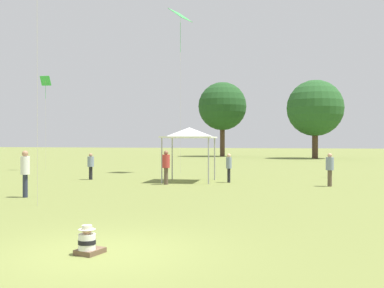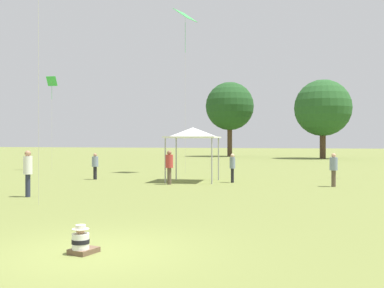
{
  "view_description": "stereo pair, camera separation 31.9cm",
  "coord_description": "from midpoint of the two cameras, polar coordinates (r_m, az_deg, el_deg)",
  "views": [
    {
      "loc": [
        4.21,
        -8.0,
        2.2
      ],
      "look_at": [
        -0.06,
        6.58,
        2.13
      ],
      "focal_mm": 42.0,
      "sensor_mm": 36.0,
      "label": 1
    },
    {
      "loc": [
        4.52,
        -7.91,
        2.2
      ],
      "look_at": [
        -0.06,
        6.58,
        2.13
      ],
      "focal_mm": 42.0,
      "sensor_mm": 36.0,
      "label": 2
    }
  ],
  "objects": [
    {
      "name": "ground_plane",
      "position": [
        9.34,
        -12.4,
        -13.36
      ],
      "size": [
        300.0,
        300.0,
        0.0
      ],
      "primitive_type": "plane",
      "color": "olive"
    },
    {
      "name": "seated_toddler",
      "position": [
        9.22,
        -14.08,
        -12.03
      ],
      "size": [
        0.51,
        0.58,
        0.59
      ],
      "rotation": [
        0.0,
        0.0,
        -0.19
      ],
      "color": "brown",
      "rests_on": "ground"
    },
    {
      "name": "person_standing_0",
      "position": [
        26.83,
        -13.08,
        -2.51
      ],
      "size": [
        0.52,
        0.52,
        1.53
      ],
      "rotation": [
        0.0,
        0.0,
        3.89
      ],
      "color": "black",
      "rests_on": "ground"
    },
    {
      "name": "person_standing_2",
      "position": [
        23.17,
        -3.71,
        -2.6
      ],
      "size": [
        0.43,
        0.43,
        1.76
      ],
      "rotation": [
        0.0,
        0.0,
        6.16
      ],
      "color": "brown",
      "rests_on": "ground"
    },
    {
      "name": "person_standing_3",
      "position": [
        24.32,
        4.33,
        -2.7
      ],
      "size": [
        0.4,
        0.4,
        1.56
      ],
      "rotation": [
        0.0,
        0.0,
        2.01
      ],
      "color": "black",
      "rests_on": "ground"
    },
    {
      "name": "person_standing_5",
      "position": [
        23.12,
        16.72,
        -2.79
      ],
      "size": [
        0.42,
        0.42,
        1.64
      ],
      "rotation": [
        0.0,
        0.0,
        4.82
      ],
      "color": "brown",
      "rests_on": "ground"
    },
    {
      "name": "person_standing_6",
      "position": [
        19.01,
        -20.88,
        -3.0
      ],
      "size": [
        0.49,
        0.49,
        1.86
      ],
      "rotation": [
        0.0,
        0.0,
        5.41
      ],
      "color": "#282D42",
      "rests_on": "ground"
    },
    {
      "name": "canopy_tent",
      "position": [
        24.79,
        -0.72,
        1.39
      ],
      "size": [
        3.06,
        3.06,
        3.0
      ],
      "rotation": [
        0.0,
        0.0,
        0.11
      ],
      "color": "white",
      "rests_on": "ground"
    },
    {
      "name": "kite_0",
      "position": [
        36.6,
        -18.34,
        7.26
      ],
      "size": [
        0.83,
        0.48,
        7.26
      ],
      "rotation": [
        0.0,
        0.0,
        2.48
      ],
      "color": "green",
      "rests_on": "ground"
    },
    {
      "name": "kite_3",
      "position": [
        32.57,
        -1.78,
        15.67
      ],
      "size": [
        1.49,
        1.67,
        11.48
      ],
      "rotation": [
        0.0,
        0.0,
        0.53
      ],
      "color": "green",
      "rests_on": "ground"
    },
    {
      "name": "distant_tree_0",
      "position": [
        68.22,
        3.75,
        4.78
      ],
      "size": [
        7.27,
        7.27,
        11.24
      ],
      "color": "#473323",
      "rests_on": "ground"
    },
    {
      "name": "distant_tree_1",
      "position": [
        61.64,
        15.22,
        4.41
      ],
      "size": [
        7.43,
        7.43,
        10.4
      ],
      "color": "#473323",
      "rests_on": "ground"
    }
  ]
}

